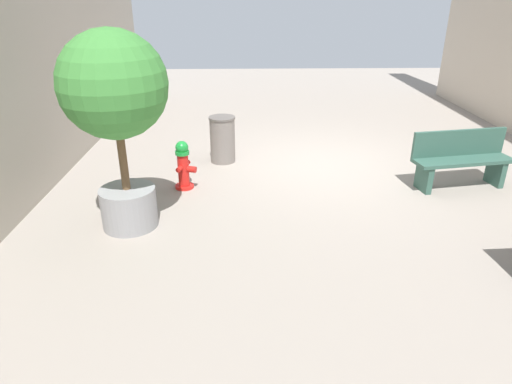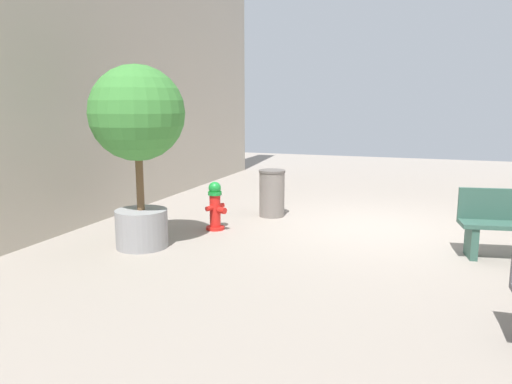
% 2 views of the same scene
% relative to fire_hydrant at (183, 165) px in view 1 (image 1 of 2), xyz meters
% --- Properties ---
extents(ground_plane, '(23.40, 23.40, 0.00)m').
position_rel_fire_hydrant_xyz_m(ground_plane, '(-2.50, -1.01, -0.41)').
color(ground_plane, gray).
extents(fire_hydrant, '(0.38, 0.41, 0.82)m').
position_rel_fire_hydrant_xyz_m(fire_hydrant, '(0.00, 0.00, 0.00)').
color(fire_hydrant, red).
rests_on(fire_hydrant, ground_plane).
extents(bench_near, '(1.72, 0.70, 0.95)m').
position_rel_fire_hydrant_xyz_m(bench_near, '(-4.62, 0.04, 0.09)').
color(bench_near, '#33594C').
rests_on(bench_near, ground_plane).
extents(planter_tree, '(1.37, 1.37, 2.66)m').
position_rel_fire_hydrant_xyz_m(planter_tree, '(0.61, 1.31, 1.37)').
color(planter_tree, gray).
rests_on(planter_tree, ground_plane).
extents(trash_bin, '(0.50, 0.50, 0.88)m').
position_rel_fire_hydrant_xyz_m(trash_bin, '(-0.60, -1.28, 0.04)').
color(trash_bin, slate).
rests_on(trash_bin, ground_plane).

